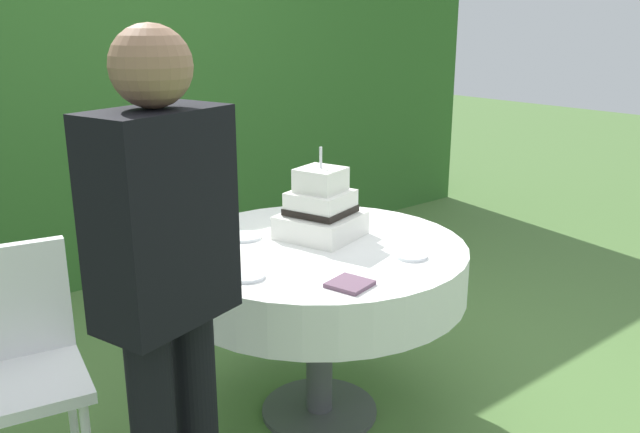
# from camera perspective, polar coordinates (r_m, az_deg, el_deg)

# --- Properties ---
(ground_plane) EXTENTS (20.00, 20.00, 0.00)m
(ground_plane) POSITION_cam_1_polar(r_m,az_deg,el_deg) (2.96, -0.06, -16.30)
(ground_plane) COLOR #547A3D
(foliage_hedge) EXTENTS (6.38, 0.63, 2.39)m
(foliage_hedge) POSITION_cam_1_polar(r_m,az_deg,el_deg) (4.50, -19.24, 10.42)
(foliage_hedge) COLOR #336628
(foliage_hedge) RESTS_ON ground_plane
(cake_table) EXTENTS (1.16, 1.16, 0.75)m
(cake_table) POSITION_cam_1_polar(r_m,az_deg,el_deg) (2.67, -0.06, -4.58)
(cake_table) COLOR #4C4C51
(cake_table) RESTS_ON ground_plane
(wedding_cake) EXTENTS (0.36, 0.36, 0.37)m
(wedding_cake) POSITION_cam_1_polar(r_m,az_deg,el_deg) (2.70, 0.05, 0.54)
(wedding_cake) COLOR white
(wedding_cake) RESTS_ON cake_table
(serving_plate_near) EXTENTS (0.12, 0.12, 0.01)m
(serving_plate_near) POSITION_cam_1_polar(r_m,az_deg,el_deg) (2.31, -6.21, -5.08)
(serving_plate_near) COLOR white
(serving_plate_near) RESTS_ON cake_table
(serving_plate_far) EXTENTS (0.14, 0.14, 0.01)m
(serving_plate_far) POSITION_cam_1_polar(r_m,az_deg,el_deg) (2.60, -9.20, -2.70)
(serving_plate_far) COLOR white
(serving_plate_far) RESTS_ON cake_table
(serving_plate_left) EXTENTS (0.12, 0.12, 0.01)m
(serving_plate_left) POSITION_cam_1_polar(r_m,az_deg,el_deg) (2.51, 7.79, -3.35)
(serving_plate_left) COLOR white
(serving_plate_left) RESTS_ON cake_table
(serving_plate_right) EXTENTS (0.14, 0.14, 0.01)m
(serving_plate_right) POSITION_cam_1_polar(r_m,az_deg,el_deg) (2.72, -6.47, -1.73)
(serving_plate_right) COLOR white
(serving_plate_right) RESTS_ON cake_table
(napkin_stack) EXTENTS (0.16, 0.16, 0.01)m
(napkin_stack) POSITION_cam_1_polar(r_m,az_deg,el_deg) (2.23, 2.56, -5.78)
(napkin_stack) COLOR #6B4C60
(napkin_stack) RESTS_ON cake_table
(garden_chair) EXTENTS (0.47, 0.47, 0.89)m
(garden_chair) POSITION_cam_1_polar(r_m,az_deg,el_deg) (2.47, -24.52, -10.68)
(garden_chair) COLOR white
(garden_chair) RESTS_ON ground_plane
(standing_person) EXTENTS (0.40, 0.29, 1.60)m
(standing_person) POSITION_cam_1_polar(r_m,az_deg,el_deg) (1.79, -12.95, -6.18)
(standing_person) COLOR black
(standing_person) RESTS_ON ground_plane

